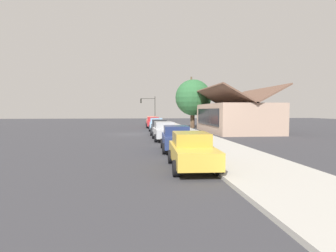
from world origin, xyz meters
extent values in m
plane|color=#38383D|center=(0.00, 0.00, 0.00)|extent=(120.00, 120.00, 0.00)
cube|color=#B2AFA8|center=(0.00, 5.60, 0.08)|extent=(60.00, 4.20, 0.16)
cube|color=#EA8C75|center=(-17.23, 2.77, 0.68)|extent=(4.88, 1.99, 0.70)
cube|color=tan|center=(-17.71, 2.80, 1.31)|extent=(2.37, 1.66, 0.56)
cylinder|color=black|center=(-15.70, 3.59, 0.33)|extent=(0.67, 0.25, 0.66)
cylinder|color=black|center=(-15.78, 1.82, 0.33)|extent=(0.67, 0.25, 0.66)
cylinder|color=black|center=(-18.67, 3.73, 0.33)|extent=(0.67, 0.25, 0.66)
cylinder|color=black|center=(-18.76, 1.96, 0.33)|extent=(0.67, 0.25, 0.66)
cube|color=red|center=(-11.03, 2.66, 0.68)|extent=(4.63, 1.89, 0.70)
cube|color=#A9272B|center=(-11.49, 2.67, 1.31)|extent=(2.23, 1.65, 0.56)
cylinder|color=black|center=(-9.59, 3.57, 0.33)|extent=(0.66, 0.23, 0.66)
cylinder|color=black|center=(-9.61, 1.73, 0.33)|extent=(0.66, 0.23, 0.66)
cylinder|color=black|center=(-12.45, 3.60, 0.33)|extent=(0.66, 0.23, 0.66)
cylinder|color=black|center=(-12.47, 1.76, 0.33)|extent=(0.66, 0.23, 0.66)
cube|color=#8CB7E0|center=(-5.13, 2.76, 0.68)|extent=(4.72, 1.89, 0.70)
cube|color=#779CBE|center=(-5.60, 2.77, 1.31)|extent=(2.29, 1.60, 0.56)
cylinder|color=black|center=(-3.66, 3.56, 0.33)|extent=(0.67, 0.24, 0.66)
cylinder|color=black|center=(-3.72, 1.84, 0.33)|extent=(0.67, 0.24, 0.66)
cylinder|color=black|center=(-6.55, 3.67, 0.33)|extent=(0.67, 0.24, 0.66)
cylinder|color=black|center=(-6.61, 1.95, 0.33)|extent=(0.67, 0.24, 0.66)
cube|color=#2D3035|center=(0.71, 2.69, 0.68)|extent=(4.43, 1.93, 0.70)
cube|color=#27292D|center=(0.28, 2.71, 1.31)|extent=(2.16, 1.62, 0.56)
cylinder|color=black|center=(2.10, 3.49, 0.33)|extent=(0.67, 0.25, 0.66)
cylinder|color=black|center=(2.02, 1.76, 0.33)|extent=(0.67, 0.25, 0.66)
cylinder|color=black|center=(-0.60, 3.61, 0.33)|extent=(0.67, 0.25, 0.66)
cylinder|color=black|center=(-0.67, 1.88, 0.33)|extent=(0.67, 0.25, 0.66)
cube|color=silver|center=(6.57, 2.70, 0.68)|extent=(4.75, 1.85, 0.70)
cube|color=#A0A2A6|center=(6.10, 2.69, 1.31)|extent=(2.29, 1.60, 0.56)
cylinder|color=black|center=(8.02, 3.61, 0.33)|extent=(0.66, 0.23, 0.66)
cylinder|color=black|center=(8.05, 1.83, 0.33)|extent=(0.66, 0.23, 0.66)
cylinder|color=black|center=(5.09, 3.57, 0.33)|extent=(0.66, 0.23, 0.66)
cylinder|color=black|center=(5.12, 1.79, 0.33)|extent=(0.66, 0.23, 0.66)
cube|color=navy|center=(13.02, 2.85, 0.68)|extent=(4.40, 1.94, 0.70)
cube|color=navy|center=(12.59, 2.87, 1.31)|extent=(2.14, 1.63, 0.56)
cylinder|color=black|center=(14.40, 3.66, 0.33)|extent=(0.67, 0.25, 0.66)
cylinder|color=black|center=(14.32, 1.92, 0.33)|extent=(0.67, 0.25, 0.66)
cylinder|color=black|center=(11.72, 3.79, 0.33)|extent=(0.67, 0.25, 0.66)
cylinder|color=black|center=(11.64, 2.05, 0.33)|extent=(0.67, 0.25, 0.66)
cube|color=gold|center=(18.60, 2.78, 0.68)|extent=(4.55, 1.95, 0.70)
cube|color=gold|center=(18.15, 2.80, 1.31)|extent=(2.21, 1.63, 0.56)
cylinder|color=black|center=(20.02, 3.59, 0.33)|extent=(0.67, 0.25, 0.66)
cylinder|color=black|center=(19.95, 1.84, 0.33)|extent=(0.67, 0.25, 0.66)
cylinder|color=black|center=(17.25, 3.71, 0.33)|extent=(0.67, 0.25, 0.66)
cylinder|color=black|center=(17.17, 1.96, 0.33)|extent=(0.67, 0.25, 0.66)
cube|color=tan|center=(-1.66, 12.00, 1.68)|extent=(11.91, 6.82, 3.36)
cube|color=black|center=(-1.66, 8.55, 1.85)|extent=(9.53, 0.08, 1.88)
cube|color=brown|center=(-1.66, 10.29, 4.27)|extent=(12.51, 3.71, 2.07)
cube|color=brown|center=(-1.66, 13.71, 4.27)|extent=(12.51, 3.71, 2.07)
cylinder|color=brown|center=(-9.70, 8.46, 1.52)|extent=(0.44, 0.44, 3.04)
sphere|color=#2D6638|center=(-9.70, 8.46, 4.48)|extent=(5.24, 5.24, 5.24)
cylinder|color=#383833|center=(-21.67, 3.60, 2.60)|extent=(0.14, 0.14, 5.20)
cylinder|color=#383833|center=(-21.67, 2.30, 4.80)|extent=(0.10, 2.60, 0.10)
cube|color=black|center=(-21.67, 1.00, 4.35)|extent=(0.28, 0.24, 0.80)
sphere|color=red|center=(-21.82, 1.00, 4.61)|extent=(0.16, 0.16, 0.16)
sphere|color=yellow|center=(-21.82, 1.00, 4.35)|extent=(0.16, 0.16, 0.16)
sphere|color=green|center=(-21.82, 1.00, 4.09)|extent=(0.16, 0.16, 0.16)
cylinder|color=brown|center=(-9.86, 8.20, 3.75)|extent=(0.24, 0.24, 7.50)
cube|color=brown|center=(-9.86, 8.20, 6.90)|extent=(1.80, 0.12, 0.12)
cylinder|color=red|center=(16.35, 4.20, 0.44)|extent=(0.22, 0.22, 0.55)
sphere|color=red|center=(16.35, 4.20, 0.78)|extent=(0.18, 0.18, 0.18)
camera|label=1|loc=(30.70, 0.38, 2.60)|focal=29.94mm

